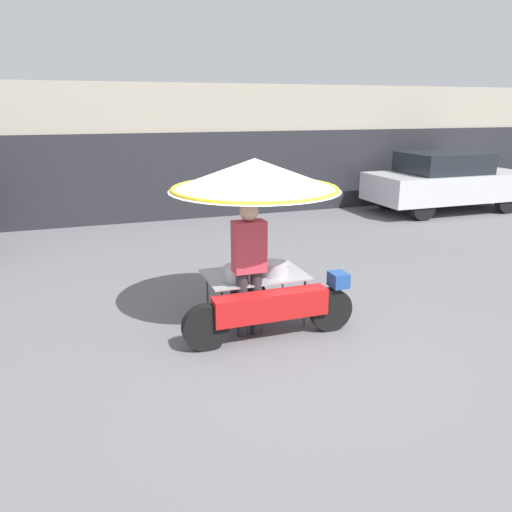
# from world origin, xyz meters

# --- Properties ---
(ground_plane) EXTENTS (36.00, 36.00, 0.00)m
(ground_plane) POSITION_xyz_m (0.00, 0.00, 0.00)
(ground_plane) COLOR slate
(shopfront_building) EXTENTS (28.00, 2.06, 3.23)m
(shopfront_building) POSITION_xyz_m (0.00, 8.20, 1.61)
(shopfront_building) COLOR #B2A893
(shopfront_building) RESTS_ON ground
(vendor_motorcycle_cart) EXTENTS (2.13, 2.09, 2.09)m
(vendor_motorcycle_cart) POSITION_xyz_m (-0.15, 0.72, 1.68)
(vendor_motorcycle_cart) COLOR black
(vendor_motorcycle_cart) RESTS_ON ground
(vendor_person) EXTENTS (0.38, 0.22, 1.64)m
(vendor_person) POSITION_xyz_m (-0.35, 0.41, 0.92)
(vendor_person) COLOR #2D2D33
(vendor_person) RESTS_ON ground
(parked_car) EXTENTS (4.25, 1.80, 1.55)m
(parked_car) POSITION_xyz_m (6.99, 5.86, 0.80)
(parked_car) COLOR black
(parked_car) RESTS_ON ground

